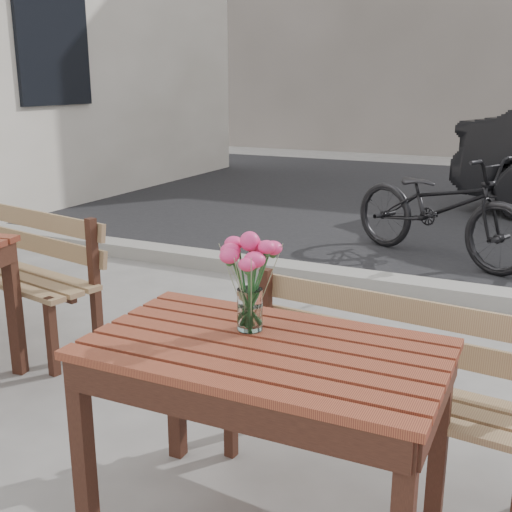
% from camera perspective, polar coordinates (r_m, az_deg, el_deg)
% --- Properties ---
extents(street, '(30.00, 8.12, 0.12)m').
position_cam_1_polar(street, '(7.04, 19.01, 1.63)').
color(street, black).
rests_on(street, ground).
extents(main_table, '(1.21, 0.71, 0.74)m').
position_cam_1_polar(main_table, '(2.23, 0.73, -10.79)').
color(main_table, '#5F2419').
rests_on(main_table, ground).
extents(main_bench, '(1.32, 0.51, 0.80)m').
position_cam_1_polar(main_bench, '(2.69, 11.16, -9.49)').
color(main_bench, '#8D6849').
rests_on(main_bench, ground).
extents(main_vase, '(0.19, 0.19, 0.36)m').
position_cam_1_polar(main_vase, '(2.23, -0.56, -1.23)').
color(main_vase, white).
rests_on(main_vase, main_table).
extents(second_bench, '(1.45, 0.68, 0.87)m').
position_cam_1_polar(second_bench, '(4.30, -20.35, -0.13)').
color(second_bench, '#8D6849').
rests_on(second_bench, ground).
extents(bicycle, '(1.97, 1.42, 0.99)m').
position_cam_1_polar(bicycle, '(6.05, 15.99, 4.21)').
color(bicycle, black).
rests_on(bicycle, ground).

